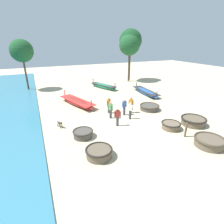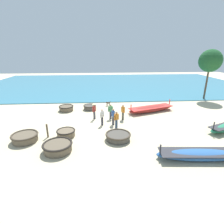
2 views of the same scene
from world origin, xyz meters
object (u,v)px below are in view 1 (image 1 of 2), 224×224
long_boat_white_hull (145,92)px  coracle_front_right (193,121)px  fisherman_crouching (130,110)px  coracle_beside_post (99,152)px  coracle_center (83,133)px  coracle_tilted (209,142)px  long_boat_red_hull (77,102)px  tree_tall_back (130,41)px  fisherman_by_coracle (118,115)px  coracle_nearest (149,107)px  long_boat_ochre_hull (103,86)px  mooring_post_inland (186,130)px  coracle_front_left (171,125)px  tree_center (129,45)px  tree_left_mid (22,51)px  fisherman_standing_left (131,105)px  fisherman_standing_right (111,110)px  fisherman_with_hat (124,107)px  dog (60,123)px  fisherman_hauling (109,105)px

long_boat_white_hull → coracle_front_right: bearing=-99.4°
fisherman_crouching → coracle_beside_post: bearing=-137.4°
coracle_center → coracle_tilted: coracle_tilted is taller
long_boat_red_hull → tree_tall_back: 15.85m
fisherman_by_coracle → coracle_front_right: bearing=-21.8°
coracle_nearest → coracle_tilted: (-0.25, -7.12, 0.04)m
coracle_front_right → tree_tall_back: size_ratio=0.24×
coracle_tilted → long_boat_ochre_hull: 17.06m
coracle_center → long_boat_red_hull: long_boat_red_hull is taller
coracle_center → mooring_post_inland: mooring_post_inland is taller
coracle_center → coracle_front_left: coracle_front_left is taller
fisherman_crouching → tree_center: size_ratio=0.21×
long_boat_red_hull → coracle_tilted: bearing=-62.0°
long_boat_ochre_hull → tree_left_mid: tree_left_mid is taller
coracle_front_left → fisherman_standing_left: (-1.26, 4.20, 0.54)m
fisherman_standing_right → coracle_front_right: bearing=-34.6°
coracle_center → coracle_nearest: coracle_center is taller
coracle_front_right → coracle_beside_post: bearing=-173.8°
coracle_nearest → long_boat_white_hull: long_boat_white_hull is taller
coracle_beside_post → fisherman_by_coracle: fisherman_by_coracle is taller
coracle_center → coracle_front_left: bearing=-13.1°
coracle_nearest → tree_center: size_ratio=0.26×
coracle_center → tree_left_mid: size_ratio=0.22×
coracle_nearest → long_boat_red_hull: 7.74m
long_boat_red_hull → coracle_center: bearing=-100.1°
long_boat_red_hull → fisherman_standing_left: (4.23, -4.33, 0.50)m
coracle_beside_post → long_boat_white_hull: bearing=45.0°
coracle_tilted → long_boat_ochre_hull: long_boat_ochre_hull is taller
coracle_tilted → tree_left_mid: tree_left_mid is taller
fisherman_with_hat → coracle_front_right: bearing=-43.8°
coracle_front_right → coracle_front_left: size_ratio=1.35×
long_boat_red_hull → dog: (-2.53, -4.76, 0.03)m
long_boat_red_hull → fisherman_with_hat: (3.40, -4.55, 0.50)m
coracle_beside_post → long_boat_red_hull: 9.70m
dog → mooring_post_inland: bearing=-32.7°
coracle_nearest → coracle_center: bearing=-161.3°
coracle_tilted → coracle_beside_post: bearing=165.3°
fisherman_standing_left → mooring_post_inland: 5.79m
coracle_tilted → coracle_center: bearing=148.3°
coracle_beside_post → fisherman_hauling: size_ratio=1.06×
mooring_post_inland → tree_tall_back: 20.75m
fisherman_with_hat → tree_tall_back: bearing=59.2°
fisherman_with_hat → tree_center: bearing=59.6°
long_boat_ochre_hull → tree_left_mid: size_ratio=0.74×
coracle_tilted → tree_left_mid: size_ratio=0.29×
coracle_center → tree_tall_back: 21.36m
coracle_center → tree_center: bearing=51.4°
long_boat_ochre_hull → fisherman_standing_right: (-3.31, -10.24, 0.50)m
long_boat_white_hull → fisherman_by_coracle: (-7.42, -6.93, 0.66)m
coracle_front_right → long_boat_red_hull: bearing=131.6°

